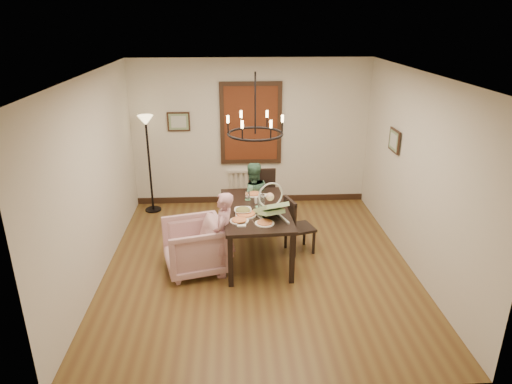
{
  "coord_description": "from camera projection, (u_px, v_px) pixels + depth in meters",
  "views": [
    {
      "loc": [
        -0.36,
        -6.0,
        3.5
      ],
      "look_at": [
        -0.02,
        0.31,
        1.05
      ],
      "focal_mm": 32.0,
      "sensor_mm": 36.0,
      "label": 1
    }
  ],
  "objects": [
    {
      "name": "window_blinds",
      "position": [
        251.0,
        124.0,
        8.58
      ],
      "size": [
        1.0,
        0.03,
        1.4
      ],
      "primitive_type": "cube",
      "color": "#582611",
      "rests_on": "room_shell"
    },
    {
      "name": "seated_man",
      "position": [
        252.0,
        204.0,
        7.7
      ],
      "size": [
        0.59,
        0.51,
        1.04
      ],
      "primitive_type": "imported",
      "rotation": [
        0.0,
        0.0,
        3.38
      ],
      "color": "#45755A",
      "rests_on": "room_shell"
    },
    {
      "name": "chair_right",
      "position": [
        300.0,
        225.0,
        7.11
      ],
      "size": [
        0.51,
        0.51,
        0.92
      ],
      "primitive_type": null,
      "rotation": [
        0.0,
        0.0,
        1.88
      ],
      "color": "black",
      "rests_on": "room_shell"
    },
    {
      "name": "dining_table",
      "position": [
        255.0,
        214.0,
        6.85
      ],
      "size": [
        1.06,
        1.77,
        0.81
      ],
      "rotation": [
        0.0,
        0.0,
        0.05
      ],
      "color": "black",
      "rests_on": "room_shell"
    },
    {
      "name": "chandelier",
      "position": [
        255.0,
        134.0,
        6.4
      ],
      "size": [
        0.8,
        0.8,
        0.04
      ],
      "primitive_type": "torus",
      "color": "black",
      "rests_on": "room_shell"
    },
    {
      "name": "baby_bouncer",
      "position": [
        271.0,
        206.0,
        6.44
      ],
      "size": [
        0.56,
        0.65,
        0.36
      ],
      "primitive_type": null,
      "rotation": [
        0.0,
        0.0,
        0.34
      ],
      "color": "#B5E9A0",
      "rests_on": "dining_table"
    },
    {
      "name": "elderly_woman",
      "position": [
        224.0,
        242.0,
        6.44
      ],
      "size": [
        0.33,
        0.43,
        1.04
      ],
      "primitive_type": "imported",
      "rotation": [
        0.0,
        0.0,
        -1.81
      ],
      "color": "#CC909D",
      "rests_on": "room_shell"
    },
    {
      "name": "chair_far",
      "position": [
        263.0,
        202.0,
        7.79
      ],
      "size": [
        0.47,
        0.47,
        1.06
      ],
      "primitive_type": null,
      "rotation": [
        0.0,
        0.0,
        -0.0
      ],
      "color": "black",
      "rests_on": "room_shell"
    },
    {
      "name": "radiator",
      "position": [
        251.0,
        185.0,
        9.05
      ],
      "size": [
        0.92,
        0.12,
        0.62
      ],
      "primitive_type": null,
      "color": "silver",
      "rests_on": "room_shell"
    },
    {
      "name": "pizza_platter",
      "position": [
        246.0,
        214.0,
        6.57
      ],
      "size": [
        0.31,
        0.31,
        0.04
      ],
      "primitive_type": "cylinder",
      "color": "tan",
      "rests_on": "dining_table"
    },
    {
      "name": "room_shell",
      "position": [
        257.0,
        168.0,
        6.7
      ],
      "size": [
        4.51,
        5.0,
        2.81
      ],
      "color": "brown",
      "rests_on": "ground"
    },
    {
      "name": "picture_back",
      "position": [
        179.0,
        122.0,
        8.5
      ],
      "size": [
        0.42,
        0.03,
        0.36
      ],
      "primitive_type": "cube",
      "color": "black",
      "rests_on": "room_shell"
    },
    {
      "name": "armchair",
      "position": [
        194.0,
        246.0,
        6.59
      ],
      "size": [
        1.02,
        1.01,
        0.76
      ],
      "primitive_type": "imported",
      "rotation": [
        0.0,
        0.0,
        -1.31
      ],
      "color": "#D2A0A8",
      "rests_on": "room_shell"
    },
    {
      "name": "floor_lamp",
      "position": [
        150.0,
        166.0,
        8.45
      ],
      "size": [
        0.3,
        0.3,
        1.8
      ],
      "primitive_type": null,
      "color": "black",
      "rests_on": "room_shell"
    },
    {
      "name": "salad_bowl",
      "position": [
        243.0,
        211.0,
        6.64
      ],
      "size": [
        0.31,
        0.31,
        0.08
      ],
      "primitive_type": "imported",
      "color": "white",
      "rests_on": "dining_table"
    },
    {
      "name": "drinking_glass",
      "position": [
        260.0,
        207.0,
        6.71
      ],
      "size": [
        0.06,
        0.06,
        0.12
      ],
      "primitive_type": "cylinder",
      "color": "silver",
      "rests_on": "dining_table"
    },
    {
      "name": "picture_right",
      "position": [
        394.0,
        141.0,
        7.22
      ],
      "size": [
        0.03,
        0.42,
        0.36
      ],
      "primitive_type": "cube",
      "rotation": [
        0.0,
        0.0,
        1.57
      ],
      "color": "black",
      "rests_on": "room_shell"
    }
  ]
}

